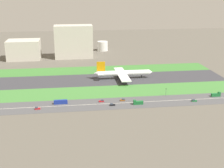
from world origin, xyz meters
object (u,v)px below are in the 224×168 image
at_px(truck_1, 216,95).
at_px(truck_0, 138,103).
at_px(fuel_tank_west, 83,46).
at_px(car_1, 123,100).
at_px(terminal_building, 24,50).
at_px(traffic_light, 166,91).
at_px(car_0, 112,105).
at_px(bus_0, 61,102).
at_px(hangar_building, 74,42).
at_px(car_2, 37,108).
at_px(car_4, 194,101).
at_px(car_3, 102,101).
at_px(fuel_tank_centre, 103,46).
at_px(airliner, 122,73).

distance_m(truck_1, truck_0, 75.78).
bearing_deg(fuel_tank_west, car_1, -84.03).
bearing_deg(terminal_building, traffic_light, -49.48).
distance_m(car_0, bus_0, 44.30).
distance_m(car_1, fuel_tank_west, 228.35).
height_order(bus_0, hangar_building, hangar_building).
xyz_separation_m(car_2, car_4, (133.94, 0.00, 0.00)).
distance_m(car_3, traffic_light, 60.77).
xyz_separation_m(terminal_building, fuel_tank_west, (83.49, 45.00, -5.25)).
bearing_deg(car_4, bus_0, -4.96).
relative_size(car_0, fuel_tank_west, 0.19).
relative_size(bus_0, fuel_tank_west, 0.50).
relative_size(car_2, fuel_tank_centre, 0.27).
bearing_deg(airliner, fuel_tank_centre, 91.60).
bearing_deg(terminal_building, car_0, -63.31).
distance_m(car_3, terminal_building, 202.77).
height_order(car_3, bus_0, bus_0).
relative_size(truck_1, car_2, 1.91).
bearing_deg(bus_0, terminal_building, 106.34).
distance_m(airliner, terminal_building, 164.45).
bearing_deg(car_0, truck_1, -174.12).
height_order(truck_1, truck_0, same).
relative_size(airliner, car_2, 14.77).
relative_size(truck_0, fuel_tank_west, 0.36).
bearing_deg(car_4, airliner, -57.17).
bearing_deg(car_2, airliner, -136.99).
xyz_separation_m(car_2, bus_0, (18.67, 10.00, 0.90)).
xyz_separation_m(traffic_light, fuel_tank_centre, (-34.82, 219.01, 3.00)).
relative_size(car_4, bus_0, 0.38).
bearing_deg(truck_0, terminal_building, -58.31).
relative_size(truck_1, hangar_building, 0.16).
distance_m(car_3, bus_0, 35.20).
bearing_deg(bus_0, hangar_building, 85.26).
xyz_separation_m(car_3, car_1, (18.67, 0.00, 0.00)).
relative_size(car_3, truck_1, 0.52).
xyz_separation_m(car_2, fuel_tank_west, (48.79, 237.00, 7.05)).
relative_size(truck_1, terminal_building, 0.19).
height_order(airliner, bus_0, airliner).
relative_size(airliner, bus_0, 5.60).
height_order(car_2, truck_0, truck_0).
bearing_deg(airliner, truck_1, -42.07).
height_order(car_0, fuel_tank_west, fuel_tank_west).
distance_m(bus_0, fuel_tank_west, 229.07).
xyz_separation_m(airliner, car_3, (-29.76, -68.00, -5.31)).
height_order(truck_0, traffic_light, traffic_light).
bearing_deg(fuel_tank_centre, car_3, -96.37).
bearing_deg(truck_0, car_1, -41.49).
xyz_separation_m(traffic_light, hangar_building, (-80.23, 174.01, 18.45)).
bearing_deg(car_4, truck_0, 0.00).
bearing_deg(car_2, bus_0, -151.83).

